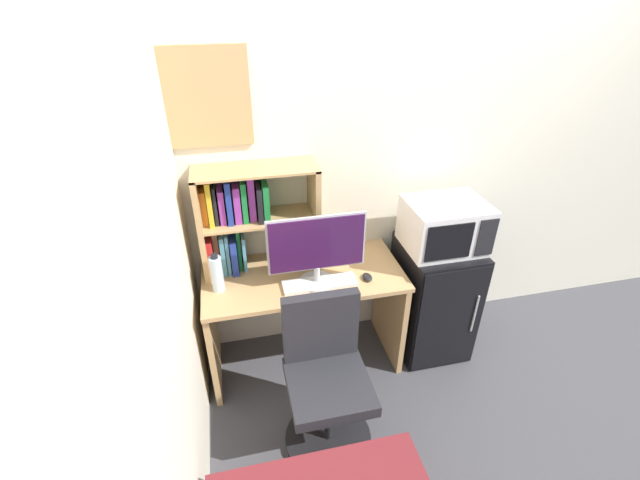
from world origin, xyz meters
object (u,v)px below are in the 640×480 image
at_px(microwave, 445,225).
at_px(desk_chair, 326,385).
at_px(wall_corkboard, 190,99).
at_px(keyboard, 320,283).
at_px(computer_mouse, 367,277).
at_px(mini_fridge, 433,297).
at_px(monitor, 317,248).
at_px(water_bottle, 217,274).
at_px(hutch_bookshelf, 242,217).

relative_size(microwave, desk_chair, 0.53).
xyz_separation_m(microwave, wall_corkboard, (-1.44, 0.30, 0.78)).
distance_m(microwave, desk_chair, 1.21).
height_order(keyboard, wall_corkboard, wall_corkboard).
xyz_separation_m(computer_mouse, desk_chair, (-0.36, -0.45, -0.35)).
bearing_deg(mini_fridge, monitor, -174.29).
xyz_separation_m(water_bottle, wall_corkboard, (-0.02, 0.33, 0.91)).
bearing_deg(hutch_bookshelf, mini_fridge, -8.99).
bearing_deg(mini_fridge, microwave, 89.89).
bearing_deg(keyboard, mini_fridge, 7.38).
xyz_separation_m(microwave, desk_chair, (-0.90, -0.57, -0.58)).
distance_m(keyboard, desk_chair, 0.58).
bearing_deg(wall_corkboard, computer_mouse, -24.92).
height_order(water_bottle, desk_chair, water_bottle).
bearing_deg(hutch_bookshelf, monitor, -35.38).
bearing_deg(computer_mouse, monitor, 174.18).
xyz_separation_m(water_bottle, mini_fridge, (1.42, 0.02, -0.44)).
relative_size(water_bottle, mini_fridge, 0.29).
bearing_deg(hutch_bookshelf, keyboard, -36.68).
height_order(hutch_bookshelf, mini_fridge, hutch_bookshelf).
xyz_separation_m(hutch_bookshelf, water_bottle, (-0.18, -0.22, -0.23)).
distance_m(water_bottle, desk_chair, 0.88).
relative_size(hutch_bookshelf, mini_fridge, 0.85).
bearing_deg(monitor, water_bottle, 173.80).
height_order(monitor, wall_corkboard, wall_corkboard).
bearing_deg(keyboard, wall_corkboard, 145.99).
height_order(computer_mouse, water_bottle, water_bottle).
height_order(desk_chair, wall_corkboard, wall_corkboard).
distance_m(monitor, keyboard, 0.24).
bearing_deg(mini_fridge, computer_mouse, -167.81).
relative_size(keyboard, water_bottle, 1.81).
bearing_deg(monitor, mini_fridge, 5.71).
height_order(computer_mouse, mini_fridge, mini_fridge).
height_order(keyboard, microwave, microwave).
bearing_deg(computer_mouse, microwave, 12.50).
xyz_separation_m(monitor, desk_chair, (-0.06, -0.48, -0.59)).
xyz_separation_m(keyboard, water_bottle, (-0.59, 0.09, 0.11)).
height_order(keyboard, computer_mouse, computer_mouse).
height_order(computer_mouse, wall_corkboard, wall_corkboard).
bearing_deg(keyboard, desk_chair, -98.49).
bearing_deg(hutch_bookshelf, computer_mouse, -23.93).
xyz_separation_m(hutch_bookshelf, wall_corkboard, (-0.20, 0.11, 0.67)).
bearing_deg(microwave, desk_chair, -147.71).
bearing_deg(monitor, microwave, 5.92).
height_order(hutch_bookshelf, monitor, hutch_bookshelf).
distance_m(monitor, microwave, 0.85).
xyz_separation_m(mini_fridge, desk_chair, (-0.90, -0.56, -0.01)).
height_order(mini_fridge, wall_corkboard, wall_corkboard).
relative_size(computer_mouse, desk_chair, 0.09).
height_order(mini_fridge, microwave, microwave).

